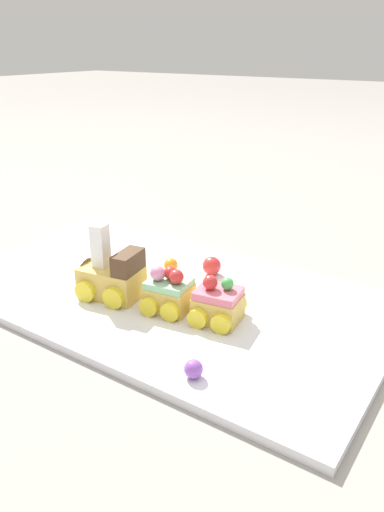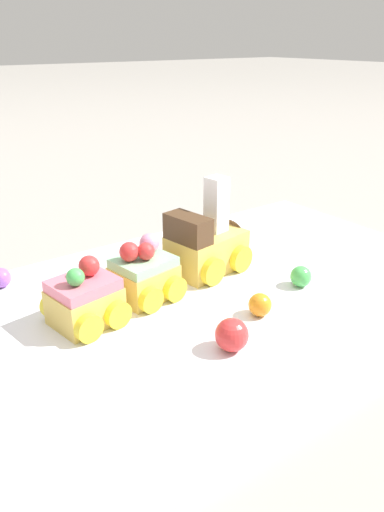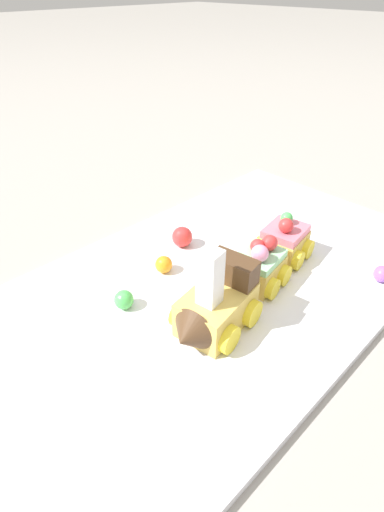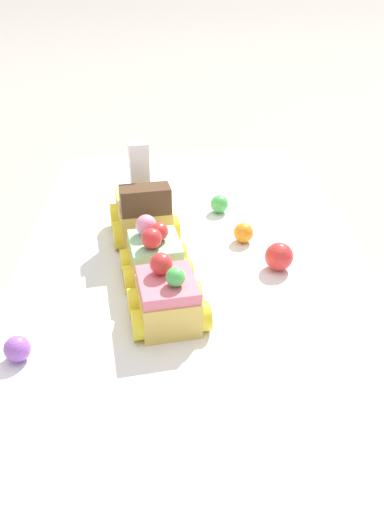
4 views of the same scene
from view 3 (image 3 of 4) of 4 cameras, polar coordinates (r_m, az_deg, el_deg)
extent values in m
plane|color=gray|center=(0.54, 3.42, -4.57)|extent=(10.00, 10.00, 0.00)
cube|color=white|center=(0.53, 3.44, -4.07)|extent=(0.67, 0.38, 0.01)
cube|color=#E0BC56|center=(0.45, 3.53, -7.61)|extent=(0.10, 0.07, 0.05)
cube|color=#4C331E|center=(0.45, 5.89, -1.89)|extent=(0.04, 0.06, 0.03)
cone|color=#4C331E|center=(0.42, -0.70, -11.41)|extent=(0.03, 0.06, 0.05)
cube|color=white|center=(0.42, 2.52, -5.43)|extent=(0.02, 0.02, 0.02)
cube|color=white|center=(0.41, 2.59, -3.12)|extent=(0.02, 0.02, 0.02)
cube|color=white|center=(0.40, 2.68, -0.65)|extent=(0.02, 0.02, 0.02)
cylinder|color=yellow|center=(0.46, -1.72, -8.23)|extent=(0.03, 0.01, 0.03)
cylinder|color=yellow|center=(0.43, 5.41, -11.80)|extent=(0.03, 0.01, 0.03)
cylinder|color=yellow|center=(0.49, 1.84, -5.04)|extent=(0.03, 0.01, 0.03)
cylinder|color=yellow|center=(0.46, 8.66, -8.14)|extent=(0.03, 0.01, 0.03)
cube|color=#E0BC56|center=(0.52, 9.39, -2.10)|extent=(0.07, 0.06, 0.04)
cube|color=#93DBA3|center=(0.51, 9.63, -0.09)|extent=(0.07, 0.06, 0.01)
sphere|color=red|center=(0.51, 11.01, 1.85)|extent=(0.02, 0.02, 0.02)
sphere|color=red|center=(0.50, 9.31, 1.40)|extent=(0.02, 0.02, 0.02)
sphere|color=pink|center=(0.49, 9.66, 0.37)|extent=(0.02, 0.02, 0.02)
cylinder|color=yellow|center=(0.53, 5.59, -2.18)|extent=(0.03, 0.01, 0.03)
cylinder|color=yellow|center=(0.50, 11.44, -4.62)|extent=(0.03, 0.01, 0.03)
cylinder|color=yellow|center=(0.55, 7.43, -0.46)|extent=(0.03, 0.01, 0.03)
cylinder|color=yellow|center=(0.53, 13.08, -2.72)|extent=(0.03, 0.01, 0.03)
cube|color=#E0BC56|center=(0.58, 12.93, 1.53)|extent=(0.07, 0.06, 0.04)
cube|color=#E57084|center=(0.57, 13.23, 3.47)|extent=(0.07, 0.06, 0.01)
sphere|color=#4CBC56|center=(0.57, 13.37, 5.29)|extent=(0.02, 0.02, 0.02)
sphere|color=red|center=(0.55, 13.28, 4.27)|extent=(0.02, 0.02, 0.02)
cylinder|color=yellow|center=(0.58, 9.49, 1.46)|extent=(0.03, 0.01, 0.03)
cylinder|color=yellow|center=(0.56, 14.89, -0.61)|extent=(0.03, 0.01, 0.03)
cylinder|color=yellow|center=(0.61, 11.01, 2.87)|extent=(0.03, 0.01, 0.03)
cylinder|color=yellow|center=(0.59, 16.21, 0.93)|extent=(0.03, 0.01, 0.03)
sphere|color=#4CBC56|center=(0.49, -9.70, -6.16)|extent=(0.02, 0.02, 0.02)
sphere|color=red|center=(0.59, -1.42, 2.76)|extent=(0.03, 0.03, 0.03)
sphere|color=orange|center=(0.54, -4.06, -1.22)|extent=(0.02, 0.02, 0.02)
sphere|color=#9956C6|center=(0.58, 25.54, -2.33)|extent=(0.02, 0.02, 0.02)
camera|label=1|loc=(0.78, 70.64, 14.93)|focal=35.00mm
camera|label=2|loc=(0.88, -2.63, 30.39)|focal=35.00mm
camera|label=4|loc=(0.83, 32.11, 27.75)|focal=35.00mm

